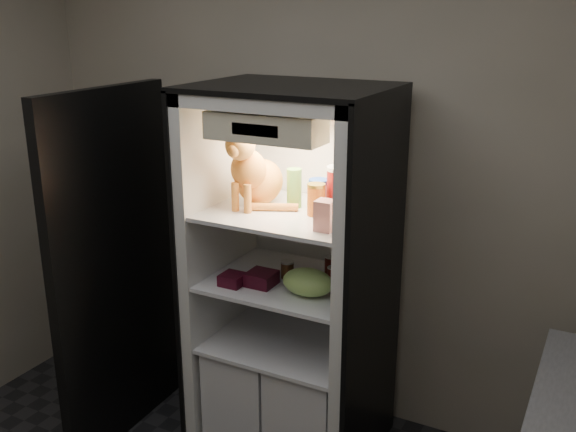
# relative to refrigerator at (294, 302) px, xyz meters

# --- Properties ---
(room_shell) EXTENTS (3.60, 3.60, 3.60)m
(room_shell) POSITION_rel_refrigerator_xyz_m (0.00, -1.38, 0.83)
(room_shell) COLOR white
(room_shell) RESTS_ON floor
(refrigerator) EXTENTS (0.90, 0.72, 1.88)m
(refrigerator) POSITION_rel_refrigerator_xyz_m (0.00, 0.00, 0.00)
(refrigerator) COLOR white
(refrigerator) RESTS_ON floor
(fridge_door) EXTENTS (0.08, 0.87, 1.85)m
(fridge_door) POSITION_rel_refrigerator_xyz_m (-0.85, -0.35, 0.12)
(fridge_door) COLOR black
(fridge_door) RESTS_ON floor
(tabby_cat) EXTENTS (0.34, 0.39, 0.42)m
(tabby_cat) POSITION_rel_refrigerator_xyz_m (-0.18, -0.06, 0.66)
(tabby_cat) COLOR #CE5C1A
(tabby_cat) RESTS_ON refrigerator
(parmesan_shaker) EXTENTS (0.07, 0.07, 0.19)m
(parmesan_shaker) POSITION_rel_refrigerator_xyz_m (-0.00, 0.01, 0.59)
(parmesan_shaker) COLOR green
(parmesan_shaker) RESTS_ON refrigerator
(mayo_tub) EXTENTS (0.10, 0.10, 0.14)m
(mayo_tub) POSITION_rel_refrigerator_xyz_m (0.10, 0.06, 0.57)
(mayo_tub) COLOR white
(mayo_tub) RESTS_ON refrigerator
(salsa_jar) EXTENTS (0.08, 0.08, 0.15)m
(salsa_jar) POSITION_rel_refrigerator_xyz_m (0.14, -0.06, 0.57)
(salsa_jar) COLOR maroon
(salsa_jar) RESTS_ON refrigerator
(pepper_jar) EXTENTS (0.13, 0.13, 0.22)m
(pepper_jar) POSITION_rel_refrigerator_xyz_m (0.22, 0.03, 0.61)
(pepper_jar) COLOR maroon
(pepper_jar) RESTS_ON refrigerator
(cream_carton) EXTENTS (0.08, 0.08, 0.13)m
(cream_carton) POSITION_rel_refrigerator_xyz_m (0.27, -0.24, 0.57)
(cream_carton) COLOR beige
(cream_carton) RESTS_ON refrigerator
(soda_can_a) EXTENTS (0.06, 0.06, 0.11)m
(soda_can_a) POSITION_rel_refrigerator_xyz_m (0.18, 0.05, 0.20)
(soda_can_a) COLOR black
(soda_can_a) RESTS_ON refrigerator
(soda_can_b) EXTENTS (0.06, 0.06, 0.11)m
(soda_can_b) POSITION_rel_refrigerator_xyz_m (0.30, -0.04, 0.20)
(soda_can_b) COLOR black
(soda_can_b) RESTS_ON refrigerator
(soda_can_c) EXTENTS (0.06, 0.06, 0.11)m
(soda_can_c) POSITION_rel_refrigerator_xyz_m (0.25, -0.08, 0.21)
(soda_can_c) COLOR black
(soda_can_c) RESTS_ON refrigerator
(condiment_jar) EXTENTS (0.06, 0.06, 0.09)m
(condiment_jar) POSITION_rel_refrigerator_xyz_m (-0.01, -0.05, 0.19)
(condiment_jar) COLOR #502E16
(condiment_jar) RESTS_ON refrigerator
(grape_bag) EXTENTS (0.25, 0.18, 0.12)m
(grape_bag) POSITION_rel_refrigerator_xyz_m (0.16, -0.18, 0.21)
(grape_bag) COLOR #A2CE60
(grape_bag) RESTS_ON refrigerator
(berry_box_left) EXTENTS (0.11, 0.11, 0.05)m
(berry_box_left) POSITION_rel_refrigerator_xyz_m (-0.20, -0.24, 0.18)
(berry_box_left) COLOR #480C1C
(berry_box_left) RESTS_ON refrigerator
(berry_box_right) EXTENTS (0.13, 0.13, 0.07)m
(berry_box_right) POSITION_rel_refrigerator_xyz_m (-0.08, -0.18, 0.18)
(berry_box_right) COLOR #480C1C
(berry_box_right) RESTS_ON refrigerator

